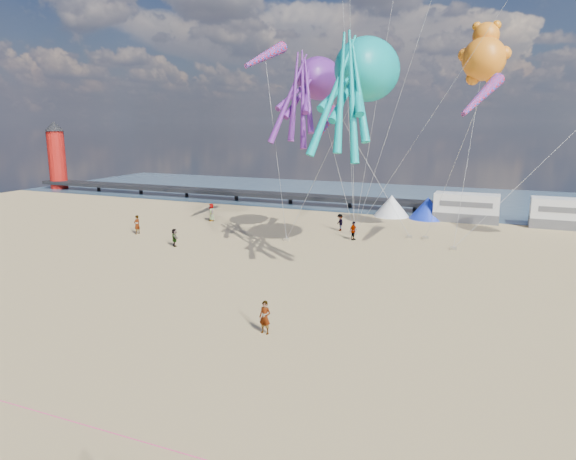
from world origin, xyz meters
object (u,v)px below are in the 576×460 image
at_px(motorhome_0, 466,208).
at_px(sandbag_e, 354,234).
at_px(windsock_right, 326,123).
at_px(beachgoer_0, 212,212).
at_px(sandbag_d, 425,238).
at_px(windsock_left, 265,56).
at_px(beachgoer_4, 174,237).
at_px(sandbag_c, 453,248).
at_px(tent_white, 391,206).
at_px(standing_person, 265,317).
at_px(lighthouse, 57,160).
at_px(windsock_mid, 482,96).
at_px(beachgoer_3, 353,231).
at_px(sandbag_b, 409,237).
at_px(beachgoer_2, 340,222).
at_px(kite_octopus_teal, 367,70).
at_px(motorhome_1, 566,214).
at_px(kite_teddy_orange, 484,59).
at_px(beachgoer_5, 137,225).
at_px(tent_blue, 428,208).
at_px(sandbag_a, 287,240).
at_px(kite_octopus_purple, 319,79).

relative_size(motorhome_0, sandbag_e, 13.20).
bearing_deg(windsock_right, beachgoer_0, 164.39).
bearing_deg(sandbag_d, windsock_left, -167.27).
distance_m(beachgoer_4, sandbag_c, 23.68).
height_order(beachgoer_4, windsock_right, windsock_right).
height_order(tent_white, standing_person, tent_white).
bearing_deg(lighthouse, windsock_left, -21.37).
xyz_separation_m(beachgoer_0, windsock_mid, (26.72, -5.70, 11.44)).
relative_size(beachgoer_3, sandbag_b, 3.41).
distance_m(lighthouse, standing_person, 67.46).
distance_m(lighthouse, beachgoer_2, 52.89).
xyz_separation_m(motorhome_0, tent_white, (-8.00, 0.00, -0.30)).
bearing_deg(kite_octopus_teal, sandbag_b, 70.53).
xyz_separation_m(standing_person, beachgoer_4, (-15.06, 13.78, -0.09)).
distance_m(beachgoer_4, windsock_left, 18.14).
bearing_deg(motorhome_1, sandbag_b, -142.60).
bearing_deg(sandbag_b, beachgoer_0, 179.51).
xyz_separation_m(beachgoer_3, windsock_mid, (10.17, -2.77, 11.53)).
distance_m(motorhome_0, windsock_mid, 19.38).
bearing_deg(beachgoer_0, beachgoer_3, 34.10).
height_order(beachgoer_4, sandbag_b, beachgoer_4).
xyz_separation_m(windsock_left, windsock_mid, (18.68, -2.48, -3.90)).
xyz_separation_m(lighthouse, beachgoer_4, (39.70, -25.45, -3.73)).
height_order(tent_white, sandbag_d, tent_white).
xyz_separation_m(lighthouse, beachgoer_0, (36.68, -14.27, -3.56)).
xyz_separation_m(beachgoer_0, kite_teddy_orange, (26.45, -0.64, 14.56)).
relative_size(motorhome_1, sandbag_e, 13.20).
bearing_deg(lighthouse, beachgoer_5, -34.10).
relative_size(sandbag_d, windsock_mid, 0.08).
height_order(lighthouse, kite_teddy_orange, kite_teddy_orange).
bearing_deg(kite_teddy_orange, motorhome_1, 60.02).
height_order(tent_blue, standing_person, tent_blue).
bearing_deg(sandbag_d, windsock_right, -154.03).
bearing_deg(beachgoer_4, sandbag_b, -101.97).
bearing_deg(beachgoer_0, sandbag_a, 17.40).
distance_m(beachgoer_5, windsock_left, 19.71).
relative_size(sandbag_b, sandbag_c, 1.00).
xyz_separation_m(lighthouse, beachgoer_3, (53.23, -17.20, -3.65)).
bearing_deg(kite_octopus_teal, kite_octopus_purple, 133.85).
bearing_deg(motorhome_0, tent_white, 180.00).
height_order(beachgoer_3, kite_octopus_teal, kite_octopus_teal).
bearing_deg(sandbag_c, beachgoer_5, -169.53).
bearing_deg(beachgoer_2, kite_octopus_teal, -13.86).
height_order(beachgoer_4, sandbag_e, beachgoer_4).
height_order(motorhome_1, windsock_left, windsock_left).
bearing_deg(sandbag_d, windsock_mid, -54.15).
bearing_deg(sandbag_b, windsock_right, -151.17).
xyz_separation_m(standing_person, sandbag_c, (7.22, 21.79, -0.75)).
xyz_separation_m(standing_person, kite_teddy_orange, (8.37, 24.32, 14.64)).
relative_size(motorhome_0, motorhome_1, 1.00).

